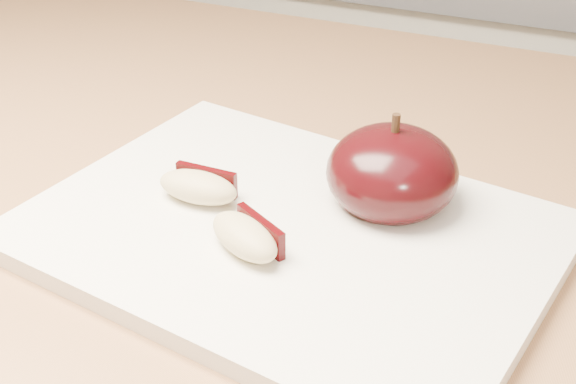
% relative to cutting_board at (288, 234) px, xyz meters
% --- Properties ---
extents(back_cabinet, '(2.40, 0.62, 0.94)m').
position_rel_cutting_board_xyz_m(back_cabinet, '(0.07, 0.79, -0.44)').
color(back_cabinet, silver).
rests_on(back_cabinet, ground).
extents(cutting_board, '(0.36, 0.29, 0.01)m').
position_rel_cutting_board_xyz_m(cutting_board, '(0.00, 0.00, 0.00)').
color(cutting_board, silver).
rests_on(cutting_board, island_counter).
extents(apple_half, '(0.09, 0.09, 0.07)m').
position_rel_cutting_board_xyz_m(apple_half, '(0.05, 0.05, 0.03)').
color(apple_half, black).
rests_on(apple_half, cutting_board).
extents(apple_wedge_a, '(0.06, 0.03, 0.02)m').
position_rel_cutting_board_xyz_m(apple_wedge_a, '(-0.07, 0.01, 0.02)').
color(apple_wedge_a, tan).
rests_on(apple_wedge_a, cutting_board).
extents(apple_wedge_b, '(0.06, 0.05, 0.02)m').
position_rel_cutting_board_xyz_m(apple_wedge_b, '(-0.01, -0.03, 0.02)').
color(apple_wedge_b, tan).
rests_on(apple_wedge_b, cutting_board).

